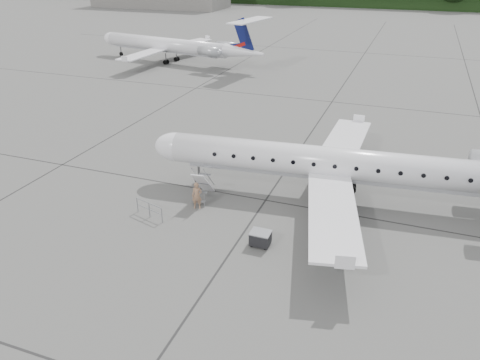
% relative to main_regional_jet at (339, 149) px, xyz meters
% --- Properties ---
extents(ground, '(320.00, 320.00, 0.00)m').
position_rel_main_regional_jet_xyz_m(ground, '(-0.90, -6.25, -3.66)').
color(ground, '#5B5B59').
rests_on(ground, ground).
extents(main_regional_jet, '(30.44, 23.30, 7.31)m').
position_rel_main_regional_jet_xyz_m(main_regional_jet, '(0.00, 0.00, 0.00)').
color(main_regional_jet, white).
rests_on(main_regional_jet, ground).
extents(airstair, '(1.07, 2.30, 2.29)m').
position_rel_main_regional_jet_xyz_m(airstair, '(-8.26, -3.03, -2.51)').
color(airstair, white).
rests_on(airstair, ground).
extents(passenger, '(0.76, 0.63, 1.80)m').
position_rel_main_regional_jet_xyz_m(passenger, '(-8.13, -4.29, -2.76)').
color(passenger, '#9A7154').
rests_on(passenger, ground).
extents(safety_railing, '(2.13, 0.70, 1.00)m').
position_rel_main_regional_jet_xyz_m(safety_railing, '(-10.43, -6.38, -3.16)').
color(safety_railing, gray).
rests_on(safety_railing, ground).
extents(baggage_cart, '(1.10, 0.89, 0.95)m').
position_rel_main_regional_jet_xyz_m(baggage_cart, '(-2.96, -6.97, -3.18)').
color(baggage_cart, black).
rests_on(baggage_cart, ground).
extents(bg_regional_left, '(30.00, 23.82, 7.11)m').
position_rel_main_regional_jet_xyz_m(bg_regional_left, '(-31.64, 34.89, -0.10)').
color(bg_regional_left, white).
rests_on(bg_regional_left, ground).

